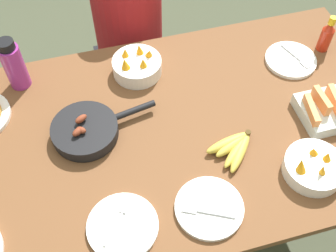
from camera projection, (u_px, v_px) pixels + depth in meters
ground_plane at (168, 219)px, 2.17m from camera, size 14.00×14.00×0.00m
dining_table at (168, 145)px, 1.62m from camera, size 1.80×0.99×0.78m
banana_bunch at (234, 147)px, 1.48m from camera, size 0.19×0.17×0.04m
skillet at (86, 130)px, 1.51m from camera, size 0.39×0.24×0.08m
empty_plate_near_front at (123, 226)px, 1.31m from camera, size 0.23×0.23×0.02m
empty_plate_far_left at (209, 208)px, 1.35m from camera, size 0.22×0.22×0.02m
empty_plate_far_right at (291, 60)px, 1.75m from camera, size 0.21×0.21×0.02m
fruit_bowl_mango at (137, 66)px, 1.69m from camera, size 0.20×0.20×0.11m
fruit_bowl_citrus at (313, 167)px, 1.42m from camera, size 0.20×0.20×0.11m
water_bottle at (14, 65)px, 1.60m from camera, size 0.08×0.08×0.22m
hot_sauce_bottle at (327, 35)px, 1.74m from camera, size 0.05×0.05×0.17m
person_figure at (130, 55)px, 2.18m from camera, size 0.36×0.36×1.20m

